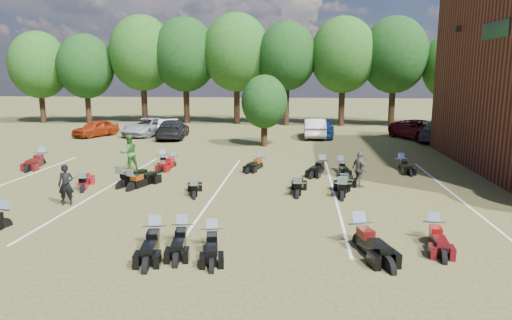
# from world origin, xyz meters

# --- Properties ---
(ground) EXTENTS (160.00, 160.00, 0.00)m
(ground) POSITION_xyz_m (0.00, 0.00, 0.00)
(ground) COLOR brown
(ground) RESTS_ON ground
(car_0) EXTENTS (3.04, 4.22, 1.33)m
(car_0) POSITION_xyz_m (-15.91, 19.12, 0.67)
(car_0) COLOR maroon
(car_0) RESTS_ON ground
(car_1) EXTENTS (2.14, 4.37, 1.38)m
(car_1) POSITION_xyz_m (-10.18, 20.31, 0.69)
(car_1) COLOR silver
(car_1) RESTS_ON ground
(car_2) EXTENTS (3.59, 5.54, 1.42)m
(car_2) POSITION_xyz_m (-11.97, 20.14, 0.71)
(car_2) COLOR #9C9EA5
(car_2) RESTS_ON ground
(car_3) EXTENTS (2.61, 5.27, 1.47)m
(car_3) POSITION_xyz_m (-9.42, 18.68, 0.74)
(car_3) COLOR black
(car_3) RESTS_ON ground
(car_4) EXTENTS (2.08, 4.39, 1.45)m
(car_4) POSITION_xyz_m (2.29, 20.33, 0.72)
(car_4) COLOR navy
(car_4) RESTS_ON ground
(car_5) EXTENTS (1.70, 4.67, 1.53)m
(car_5) POSITION_xyz_m (1.62, 20.16, 0.76)
(car_5) COLOR #AEADA9
(car_5) RESTS_ON ground
(car_6) EXTENTS (4.39, 5.93, 1.50)m
(car_6) POSITION_xyz_m (9.63, 19.91, 0.75)
(car_6) COLOR #530412
(car_6) RESTS_ON ground
(car_7) EXTENTS (3.91, 5.43, 1.46)m
(car_7) POSITION_xyz_m (10.68, 18.91, 0.73)
(car_7) COLOR #3C3C42
(car_7) RESTS_ON ground
(person_black) EXTENTS (0.65, 0.51, 1.59)m
(person_black) POSITION_xyz_m (-8.41, 0.28, 0.80)
(person_black) COLOR black
(person_black) RESTS_ON ground
(person_green) EXTENTS (1.16, 1.15, 1.89)m
(person_green) POSITION_xyz_m (-8.36, 6.72, 0.94)
(person_green) COLOR #2D6425
(person_green) RESTS_ON ground
(person_grey) EXTENTS (0.82, 1.02, 1.62)m
(person_grey) POSITION_xyz_m (3.18, 4.25, 0.81)
(person_grey) COLOR #5D574F
(person_grey) RESTS_ON ground
(motorcycle_1) EXTENTS (1.12, 2.40, 1.29)m
(motorcycle_1) POSITION_xyz_m (-9.17, -2.49, 0.00)
(motorcycle_1) COLOR black
(motorcycle_1) RESTS_ON ground
(motorcycle_2) EXTENTS (1.10, 2.37, 1.27)m
(motorcycle_2) POSITION_xyz_m (-3.66, -3.57, 0.00)
(motorcycle_2) COLOR black
(motorcycle_2) RESTS_ON ground
(motorcycle_3) EXTENTS (1.04, 2.20, 1.18)m
(motorcycle_3) POSITION_xyz_m (-1.97, -3.52, 0.00)
(motorcycle_3) COLOR black
(motorcycle_3) RESTS_ON ground
(motorcycle_4) EXTENTS (0.99, 2.22, 1.19)m
(motorcycle_4) POSITION_xyz_m (-2.93, -3.25, 0.00)
(motorcycle_4) COLOR black
(motorcycle_4) RESTS_ON ground
(motorcycle_5) EXTENTS (1.49, 2.62, 1.39)m
(motorcycle_5) POSITION_xyz_m (2.34, -2.89, 0.00)
(motorcycle_5) COLOR black
(motorcycle_5) RESTS_ON ground
(motorcycle_6) EXTENTS (0.90, 2.23, 1.21)m
(motorcycle_6) POSITION_xyz_m (4.61, -2.29, 0.00)
(motorcycle_6) COLOR #480A0F
(motorcycle_6) RESTS_ON ground
(motorcycle_7) EXTENTS (1.39, 2.36, 1.25)m
(motorcycle_7) POSITION_xyz_m (-8.79, 2.31, 0.00)
(motorcycle_7) COLOR maroon
(motorcycle_7) RESTS_ON ground
(motorcycle_8) EXTENTS (1.45, 2.52, 1.34)m
(motorcycle_8) POSITION_xyz_m (-6.75, 2.73, 0.00)
(motorcycle_8) COLOR black
(motorcycle_8) RESTS_ON ground
(motorcycle_9) EXTENTS (1.50, 2.59, 1.37)m
(motorcycle_9) POSITION_xyz_m (-7.36, 3.10, 0.00)
(motorcycle_9) COLOR black
(motorcycle_9) RESTS_ON ground
(motorcycle_10) EXTENTS (1.03, 2.10, 1.12)m
(motorcycle_10) POSITION_xyz_m (-3.74, 1.72, 0.00)
(motorcycle_10) COLOR black
(motorcycle_10) RESTS_ON ground
(motorcycle_11) EXTENTS (0.82, 2.26, 1.24)m
(motorcycle_11) POSITION_xyz_m (0.45, 2.27, 0.00)
(motorcycle_11) COLOR black
(motorcycle_11) RESTS_ON ground
(motorcycle_12) EXTENTS (1.23, 2.36, 1.26)m
(motorcycle_12) POSITION_xyz_m (2.42, 3.01, 0.00)
(motorcycle_12) COLOR black
(motorcycle_12) RESTS_ON ground
(motorcycle_13) EXTENTS (0.95, 2.47, 1.35)m
(motorcycle_13) POSITION_xyz_m (2.26, 2.16, 0.00)
(motorcycle_13) COLOR black
(motorcycle_13) RESTS_ON ground
(motorcycle_14) EXTENTS (1.17, 2.60, 1.40)m
(motorcycle_14) POSITION_xyz_m (-13.78, 7.66, 0.00)
(motorcycle_14) COLOR #4B0A0E
(motorcycle_14) RESTS_ON ground
(motorcycle_15) EXTENTS (0.99, 2.18, 1.17)m
(motorcycle_15) POSITION_xyz_m (-6.36, 7.86, 0.00)
(motorcycle_15) COLOR maroon
(motorcycle_15) RESTS_ON ground
(motorcycle_16) EXTENTS (1.35, 2.25, 1.20)m
(motorcycle_16) POSITION_xyz_m (-7.05, 8.25, 0.00)
(motorcycle_16) COLOR black
(motorcycle_16) RESTS_ON ground
(motorcycle_17) EXTENTS (1.29, 2.20, 1.17)m
(motorcycle_17) POSITION_xyz_m (-1.61, 8.06, 0.00)
(motorcycle_17) COLOR black
(motorcycle_17) RESTS_ON ground
(motorcycle_18) EXTENTS (1.41, 2.36, 1.25)m
(motorcycle_18) POSITION_xyz_m (1.64, 7.33, 0.00)
(motorcycle_18) COLOR black
(motorcycle_18) RESTS_ON ground
(motorcycle_19) EXTENTS (0.82, 2.09, 1.14)m
(motorcycle_19) POSITION_xyz_m (2.64, 7.56, 0.00)
(motorcycle_19) COLOR black
(motorcycle_19) RESTS_ON ground
(motorcycle_20) EXTENTS (0.83, 2.18, 1.19)m
(motorcycle_20) POSITION_xyz_m (5.89, 8.40, 0.00)
(motorcycle_20) COLOR black
(motorcycle_20) RESTS_ON ground
(tree_line) EXTENTS (56.00, 6.00, 9.79)m
(tree_line) POSITION_xyz_m (-1.00, 29.00, 6.31)
(tree_line) COLOR black
(tree_line) RESTS_ON ground
(young_tree_midfield) EXTENTS (3.20, 3.20, 4.70)m
(young_tree_midfield) POSITION_xyz_m (-2.00, 15.50, 3.09)
(young_tree_midfield) COLOR black
(young_tree_midfield) RESTS_ON ground
(parking_lines) EXTENTS (20.10, 14.00, 0.01)m
(parking_lines) POSITION_xyz_m (-3.00, 3.00, 0.01)
(parking_lines) COLOR silver
(parking_lines) RESTS_ON ground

